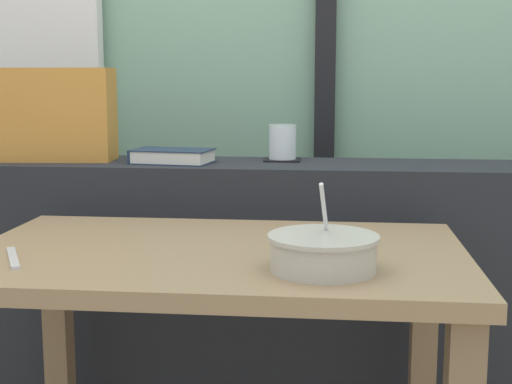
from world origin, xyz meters
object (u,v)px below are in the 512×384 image
object	(u,v)px
closed_book	(172,156)
breakfast_table	(219,305)
coaster_square	(282,160)
juice_glass	(282,143)
fork_utensil	(13,258)
soup_bowl	(323,252)
throw_pillow	(56,115)

from	to	relation	value
closed_book	breakfast_table	bearing A→B (deg)	-67.80
coaster_square	breakfast_table	bearing A→B (deg)	-98.38
coaster_square	juice_glass	world-z (taller)	juice_glass
breakfast_table	fork_utensil	distance (m)	0.42
soup_bowl	coaster_square	bearing A→B (deg)	99.66
breakfast_table	soup_bowl	xyz separation A→B (m)	(0.22, -0.15, 0.16)
breakfast_table	juice_glass	distance (m)	0.67
throw_pillow	breakfast_table	bearing A→B (deg)	-44.82
coaster_square	closed_book	world-z (taller)	closed_book
juice_glass	fork_utensil	size ratio (longest dim) A/B	0.57
juice_glass	throw_pillow	xyz separation A→B (m)	(-0.64, -0.06, 0.08)
juice_glass	soup_bowl	distance (m)	0.78
breakfast_table	throw_pillow	xyz separation A→B (m)	(-0.55, 0.55, 0.37)
juice_glass	soup_bowl	size ratio (longest dim) A/B	0.48
coaster_square	fork_utensil	world-z (taller)	coaster_square
closed_book	throw_pillow	world-z (taller)	throw_pillow
breakfast_table	coaster_square	xyz separation A→B (m)	(0.09, 0.60, 0.24)
coaster_square	fork_utensil	xyz separation A→B (m)	(-0.47, -0.73, -0.11)
soup_bowl	fork_utensil	world-z (taller)	soup_bowl
throw_pillow	fork_utensil	size ratio (longest dim) A/B	1.88
juice_glass	throw_pillow	size ratio (longest dim) A/B	0.30
coaster_square	closed_book	size ratio (longest dim) A/B	0.43
coaster_square	fork_utensil	distance (m)	0.88
throw_pillow	soup_bowl	bearing A→B (deg)	-42.22
breakfast_table	juice_glass	world-z (taller)	juice_glass
soup_bowl	juice_glass	bearing A→B (deg)	99.66
breakfast_table	juice_glass	xyz separation A→B (m)	(0.09, 0.60, 0.29)
throw_pillow	coaster_square	bearing A→B (deg)	5.23
breakfast_table	juice_glass	bearing A→B (deg)	81.62
throw_pillow	fork_utensil	distance (m)	0.74
soup_bowl	breakfast_table	bearing A→B (deg)	145.41
breakfast_table	throw_pillow	world-z (taller)	throw_pillow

